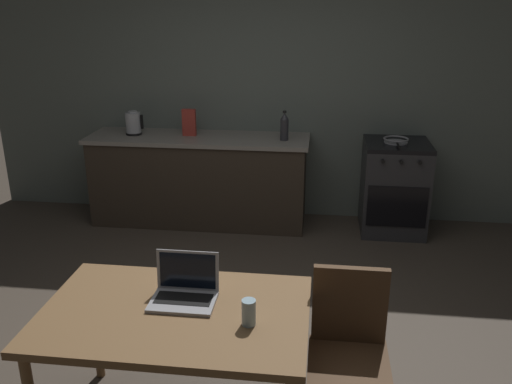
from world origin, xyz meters
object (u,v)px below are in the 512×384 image
Objects in this scene: frying_pan at (396,140)px; cereal_box at (189,122)px; bottle at (284,126)px; drinking_glass at (249,312)px; chair at (349,344)px; laptop at (185,291)px; electric_kettle at (133,123)px; dining_table at (175,322)px; stove_oven at (394,187)px.

frying_pan is 1.98m from cereal_box.
bottle is at bearing -178.87° from frying_pan.
bottle reaches higher than drinking_glass.
drinking_glass is at bearing -170.44° from chair.
bottle reaches higher than chair.
electric_kettle is at bearing 119.39° from laptop.
electric_kettle is (-1.17, 2.82, 0.34)m from dining_table.
stove_oven is 2.73m from chair.
electric_kettle is 3.28m from drinking_glass.
chair is 2.17× the size of frying_pan.
stove_oven is 0.68× the size of dining_table.
laptop is 2.97m from electric_kettle.
stove_oven is at bearing 69.06° from laptop.
chair is at bearing -101.29° from stove_oven.
stove_oven is at bearing 2.56° from bottle.
electric_kettle is 0.90× the size of cereal_box.
dining_table is (-1.39, -2.81, 0.21)m from stove_oven.
electric_kettle reaches higher than chair.
frying_pan reaches higher than chair.
drinking_glass is (0.37, -0.07, 0.13)m from dining_table.
electric_kettle is at bearing 112.87° from chair.
chair is 3.78× the size of electric_kettle.
laptop is 3.00m from frying_pan.
cereal_box is at bearing 2.06° from electric_kettle.
bottle is 2.22× the size of drinking_glass.
frying_pan is 3.21× the size of drinking_glass.
frying_pan reaches higher than dining_table.
cereal_box is (-0.64, 2.74, 0.25)m from laptop.
stove_oven is 7.00× the size of drinking_glass.
stove_oven reaches higher than chair.
drinking_glass is at bearing -109.08° from frying_pan.
electric_kettle reaches higher than frying_pan.
electric_kettle reaches higher than dining_table.
chair is 3.11m from cereal_box.
stove_oven is 0.47m from frying_pan.
bottle reaches higher than electric_kettle.
stove_oven is 1.00× the size of chair.
drinking_glass is (-0.99, -2.86, -0.13)m from frying_pan.
chair reaches higher than drinking_glass.
bottle is (0.30, 2.67, 0.25)m from laptop.
frying_pan is at bearing -0.67° from electric_kettle.
laptop is 0.39m from drinking_glass.
laptop is at bearing -116.62° from stove_oven.
dining_table is 3.20× the size of frying_pan.
dining_table is 0.40m from drinking_glass.
dining_table is at bearing 168.64° from drinking_glass.
chair is 2.73m from frying_pan.
drinking_glass is at bearing -71.33° from cereal_box.
cereal_box is at bearing 179.35° from stove_oven.
stove_oven is 3.40× the size of cereal_box.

